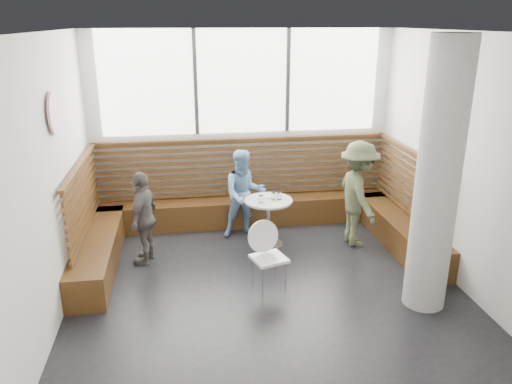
{
  "coord_description": "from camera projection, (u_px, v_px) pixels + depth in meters",
  "views": [
    {
      "loc": [
        -1.01,
        -5.63,
        3.32
      ],
      "look_at": [
        0.0,
        1.0,
        1.0
      ],
      "focal_mm": 35.0,
      "sensor_mm": 36.0,
      "label": 1
    }
  ],
  "objects": [
    {
      "name": "child_left",
      "position": [
        144.0,
        218.0,
        7.04
      ],
      "size": [
        0.55,
        0.85,
        1.35
      ],
      "primitive_type": "imported",
      "rotation": [
        0.0,
        0.0,
        -1.87
      ],
      "color": "#5B5652",
      "rests_on": "ground"
    },
    {
      "name": "plate_far",
      "position": [
        269.0,
        196.0,
        7.65
      ],
      "size": [
        0.19,
        0.19,
        0.01
      ],
      "primitive_type": "cylinder",
      "color": "white",
      "rests_on": "cafe_table"
    },
    {
      "name": "cafe_chair",
      "position": [
        268.0,
        250.0,
        6.4
      ],
      "size": [
        0.43,
        0.42,
        0.89
      ],
      "rotation": [
        0.0,
        0.0,
        0.3
      ],
      "color": "white",
      "rests_on": "ground"
    },
    {
      "name": "menu_card",
      "position": [
        275.0,
        204.0,
        7.33
      ],
      "size": [
        0.24,
        0.2,
        0.0
      ],
      "primitive_type": "cube",
      "rotation": [
        0.0,
        0.0,
        0.34
      ],
      "color": "#A5C64C",
      "rests_on": "cafe_table"
    },
    {
      "name": "booth",
      "position": [
        249.0,
        211.0,
        8.01
      ],
      "size": [
        5.0,
        2.5,
        1.44
      ],
      "color": "#402710",
      "rests_on": "ground"
    },
    {
      "name": "cafe_table",
      "position": [
        268.0,
        213.0,
        7.59
      ],
      "size": [
        0.73,
        0.73,
        0.75
      ],
      "color": "silver",
      "rests_on": "ground"
    },
    {
      "name": "glass_left",
      "position": [
        261.0,
        199.0,
        7.39
      ],
      "size": [
        0.07,
        0.07,
        0.11
      ],
      "primitive_type": "cylinder",
      "color": "white",
      "rests_on": "cafe_table"
    },
    {
      "name": "adult_man",
      "position": [
        358.0,
        194.0,
        7.56
      ],
      "size": [
        0.65,
        1.08,
        1.63
      ],
      "primitive_type": "imported",
      "rotation": [
        0.0,
        0.0,
        1.61
      ],
      "color": "#4E5538",
      "rests_on": "ground"
    },
    {
      "name": "concrete_column",
      "position": [
        438.0,
        180.0,
        5.67
      ],
      "size": [
        0.5,
        0.5,
        3.2
      ],
      "primitive_type": "cylinder",
      "color": "gray",
      "rests_on": "ground"
    },
    {
      "name": "plate_near",
      "position": [
        260.0,
        197.0,
        7.64
      ],
      "size": [
        0.19,
        0.19,
        0.01
      ],
      "primitive_type": "cylinder",
      "color": "white",
      "rests_on": "cafe_table"
    },
    {
      "name": "room",
      "position": [
        269.0,
        171.0,
        5.97
      ],
      "size": [
        5.0,
        5.0,
        3.2
      ],
      "color": "silver",
      "rests_on": "ground"
    },
    {
      "name": "glass_mid",
      "position": [
        273.0,
        196.0,
        7.51
      ],
      "size": [
        0.07,
        0.07,
        0.11
      ],
      "primitive_type": "cylinder",
      "color": "white",
      "rests_on": "cafe_table"
    },
    {
      "name": "child_back",
      "position": [
        244.0,
        194.0,
        7.9
      ],
      "size": [
        0.74,
        0.6,
        1.42
      ],
      "primitive_type": "imported",
      "rotation": [
        0.0,
        0.0,
        0.09
      ],
      "color": "#77A4CF",
      "rests_on": "ground"
    },
    {
      "name": "glass_right",
      "position": [
        279.0,
        195.0,
        7.53
      ],
      "size": [
        0.07,
        0.07,
        0.12
      ],
      "primitive_type": "cylinder",
      "color": "white",
      "rests_on": "cafe_table"
    },
    {
      "name": "wall_art",
      "position": [
        54.0,
        113.0,
        5.76
      ],
      "size": [
        0.03,
        0.5,
        0.5
      ],
      "primitive_type": "cylinder",
      "rotation": [
        0.0,
        1.57,
        0.0
      ],
      "color": "white",
      "rests_on": "room"
    }
  ]
}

